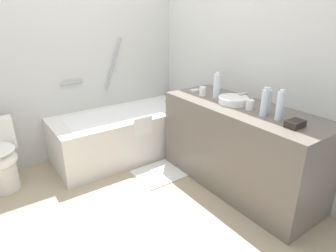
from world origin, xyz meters
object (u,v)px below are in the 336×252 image
(sink_basin, at_px, (233,100))
(amenity_basket, at_px, (295,124))
(sink_faucet, at_px, (246,97))
(drinking_glass_1, at_px, (203,91))
(water_bottle_2, at_px, (280,106))
(water_bottle_0, at_px, (268,102))
(soap_dish, at_px, (195,90))
(drinking_glass_0, at_px, (250,105))
(water_bottle_1, at_px, (217,86))
(bath_mat, at_px, (163,172))
(bathtub, at_px, (125,133))
(water_bottle_3, at_px, (264,103))

(sink_basin, distance_m, amenity_basket, 0.67)
(sink_faucet, height_order, drinking_glass_1, drinking_glass_1)
(sink_basin, height_order, water_bottle_2, water_bottle_2)
(water_bottle_0, distance_m, soap_dish, 0.89)
(drinking_glass_1, bearing_deg, drinking_glass_0, -86.08)
(water_bottle_1, distance_m, soap_dish, 0.33)
(water_bottle_1, height_order, amenity_basket, water_bottle_1)
(drinking_glass_0, height_order, bath_mat, drinking_glass_0)
(drinking_glass_1, bearing_deg, sink_basin, -80.39)
(sink_faucet, bearing_deg, water_bottle_0, -112.77)
(water_bottle_0, height_order, drinking_glass_1, water_bottle_0)
(sink_basin, height_order, drinking_glass_1, drinking_glass_1)
(sink_basin, distance_m, water_bottle_1, 0.23)
(sink_basin, relative_size, bath_mat, 0.48)
(bathtub, height_order, bath_mat, bathtub)
(water_bottle_3, relative_size, soap_dish, 2.67)
(bathtub, height_order, sink_basin, bathtub)
(sink_basin, bearing_deg, water_bottle_0, -86.80)
(soap_dish, distance_m, bath_mat, 0.94)
(water_bottle_0, relative_size, drinking_glass_0, 2.53)
(sink_faucet, bearing_deg, water_bottle_2, -111.18)
(water_bottle_0, xyz_separation_m, water_bottle_3, (-0.07, -0.02, 0.01))
(water_bottle_2, distance_m, amenity_basket, 0.19)
(water_bottle_2, bearing_deg, sink_faucet, 68.82)
(sink_faucet, xyz_separation_m, bath_mat, (-0.63, 0.49, -0.85))
(water_bottle_3, bearing_deg, water_bottle_0, 17.33)
(sink_faucet, distance_m, water_bottle_3, 0.44)
(sink_faucet, bearing_deg, drinking_glass_1, 122.30)
(water_bottle_3, distance_m, drinking_glass_1, 0.74)
(water_bottle_1, distance_m, drinking_glass_1, 0.17)
(bathtub, distance_m, water_bottle_3, 1.71)
(water_bottle_1, bearing_deg, bath_mat, 148.53)
(sink_faucet, bearing_deg, water_bottle_1, 130.28)
(water_bottle_0, xyz_separation_m, bath_mat, (-0.48, 0.84, -0.92))
(bathtub, bearing_deg, water_bottle_3, -70.12)
(bathtub, relative_size, soap_dish, 18.01)
(amenity_basket, bearing_deg, water_bottle_2, 79.02)
(drinking_glass_0, relative_size, amenity_basket, 0.62)
(amenity_basket, xyz_separation_m, bath_mat, (-0.40, 1.15, -0.84))
(water_bottle_3, height_order, drinking_glass_1, water_bottle_3)
(water_bottle_0, distance_m, drinking_glass_1, 0.72)
(amenity_basket, bearing_deg, bath_mat, 109.15)
(amenity_basket, bearing_deg, drinking_glass_0, 85.41)
(soap_dish, xyz_separation_m, bath_mat, (-0.45, -0.04, -0.83))
(water_bottle_0, bearing_deg, bathtub, 112.69)
(drinking_glass_1, bearing_deg, water_bottle_3, -89.47)
(sink_basin, bearing_deg, drinking_glass_1, 99.61)
(bath_mat, bearing_deg, drinking_glass_1, -17.39)
(sink_faucet, bearing_deg, amenity_basket, -108.78)
(water_bottle_2, distance_m, water_bottle_3, 0.13)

